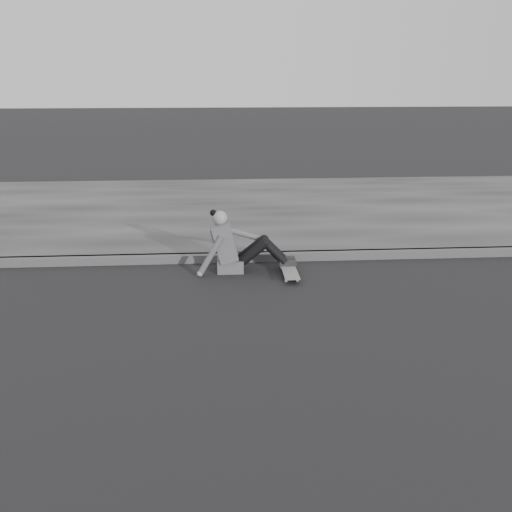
{
  "coord_description": "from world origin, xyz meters",
  "views": [
    {
      "loc": [
        -3.24,
        -5.37,
        2.66
      ],
      "look_at": [
        -2.79,
        1.27,
        0.5
      ],
      "focal_mm": 40.0,
      "sensor_mm": 36.0,
      "label": 1
    }
  ],
  "objects": [
    {
      "name": "sidewalk",
      "position": [
        0.0,
        5.6,
        0.06
      ],
      "size": [
        24.0,
        6.0,
        0.12
      ],
      "primitive_type": "cube",
      "color": "#3B3B3B",
      "rests_on": "ground"
    },
    {
      "name": "seated_woman",
      "position": [
        -3.03,
        2.16,
        0.36
      ],
      "size": [
        1.38,
        0.46,
        0.88
      ],
      "color": "#555558",
      "rests_on": "ground"
    },
    {
      "name": "skateboard",
      "position": [
        -2.29,
        1.92,
        0.07
      ],
      "size": [
        0.2,
        0.78,
        0.09
      ],
      "color": "#9B9B96",
      "rests_on": "ground"
    },
    {
      "name": "curb",
      "position": [
        0.0,
        2.58,
        0.06
      ],
      "size": [
        24.0,
        0.16,
        0.12
      ],
      "primitive_type": "cube",
      "color": "#4A4A4A",
      "rests_on": "ground"
    }
  ]
}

